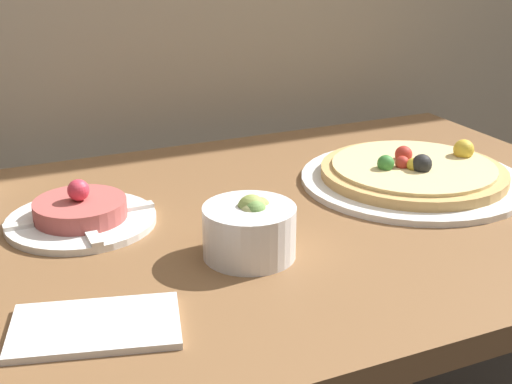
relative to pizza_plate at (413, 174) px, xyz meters
name	(u,v)px	position (x,y,z in m)	size (l,w,h in m)	color
dining_table	(255,289)	(-0.30, -0.03, -0.13)	(1.19, 0.75, 0.77)	brown
pizza_plate	(413,174)	(0.00, 0.00, 0.00)	(0.36, 0.36, 0.06)	white
tartare_plate	(81,214)	(-0.53, 0.06, 0.00)	(0.21, 0.21, 0.07)	white
small_bowl	(250,229)	(-0.35, -0.13, 0.02)	(0.12, 0.12, 0.08)	white
napkin	(96,326)	(-0.57, -0.22, -0.01)	(0.20, 0.15, 0.01)	white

